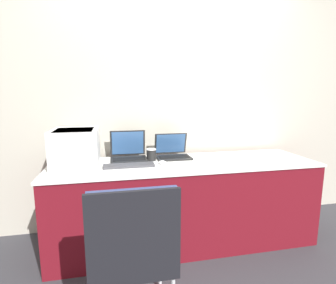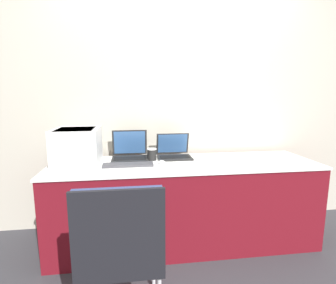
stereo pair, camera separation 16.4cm
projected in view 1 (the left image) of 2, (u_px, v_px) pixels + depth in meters
ground_plane at (195, 262)px, 2.13m from camera, size 14.00×14.00×0.00m
wall_back at (173, 99)px, 2.65m from camera, size 8.00×0.05×2.60m
table at (184, 202)px, 2.38m from camera, size 2.33×0.68×0.75m
printer at (76, 146)px, 2.18m from camera, size 0.37×0.43×0.31m
laptop_left at (129, 153)px, 2.41m from camera, size 0.33×0.29×0.26m
laptop_right at (173, 152)px, 2.49m from camera, size 0.31×0.28×0.22m
external_keyboard at (129, 165)px, 2.17m from camera, size 0.42×0.12×0.02m
coffee_cup at (151, 155)px, 2.37m from camera, size 0.09×0.09×0.11m
mouse at (162, 162)px, 2.24m from camera, size 0.06×0.05×0.03m
chair at (133, 245)px, 1.39m from camera, size 0.46×0.46×0.89m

